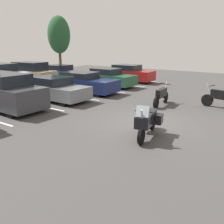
{
  "coord_description": "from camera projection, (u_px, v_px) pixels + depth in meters",
  "views": [
    {
      "loc": [
        -9.39,
        -4.69,
        3.36
      ],
      "look_at": [
        -2.1,
        0.37,
        0.9
      ],
      "focal_mm": 39.64,
      "sensor_mm": 36.0,
      "label": 1
    }
  ],
  "objects": [
    {
      "name": "car_far_blue",
      "position": [
        60.0,
        73.0,
        23.28
      ],
      "size": [
        2.06,
        4.74,
        1.46
      ],
      "color": "#2D519E",
      "rests_on": "ground"
    },
    {
      "name": "motorcycle_second",
      "position": [
        221.0,
        98.0,
        13.12
      ],
      "size": [
        0.73,
        2.16,
        1.32
      ],
      "color": "black",
      "rests_on": "ground"
    },
    {
      "name": "car_far_tan",
      "position": [
        31.0,
        73.0,
        21.05
      ],
      "size": [
        2.1,
        4.5,
        1.88
      ],
      "color": "tan",
      "rests_on": "ground"
    },
    {
      "name": "motorcycle_touring",
      "position": [
        147.0,
        121.0,
        9.05
      ],
      "size": [
        2.26,
        1.02,
        1.36
      ],
      "color": "black",
      "rests_on": "ground"
    },
    {
      "name": "parking_stripes",
      "position": [
        34.0,
        105.0,
        14.12
      ],
      "size": [
        24.03,
        4.88,
        0.01
      ],
      "color": "silver",
      "rests_on": "ground"
    },
    {
      "name": "car_navy",
      "position": [
        84.0,
        83.0,
        17.45
      ],
      "size": [
        2.04,
        4.82,
        1.44
      ],
      "color": "navy",
      "rests_on": "ground"
    },
    {
      "name": "car_grey",
      "position": [
        54.0,
        89.0,
        15.12
      ],
      "size": [
        1.93,
        4.61,
        1.42
      ],
      "color": "slate",
      "rests_on": "ground"
    },
    {
      "name": "car_green",
      "position": [
        107.0,
        78.0,
        20.03
      ],
      "size": [
        1.96,
        4.77,
        1.46
      ],
      "color": "#235638",
      "rests_on": "ground"
    },
    {
      "name": "car_charcoal",
      "position": [
        6.0,
        92.0,
        12.92
      ],
      "size": [
        2.02,
        4.5,
        1.88
      ],
      "color": "#38383D",
      "rests_on": "ground"
    },
    {
      "name": "car_red",
      "position": [
        129.0,
        73.0,
        22.42
      ],
      "size": [
        1.96,
        4.44,
        1.53
      ],
      "color": "maroon",
      "rests_on": "ground"
    },
    {
      "name": "ground",
      "position": [
        146.0,
        124.0,
        10.92
      ],
      "size": [
        44.0,
        44.0,
        0.1
      ],
      "primitive_type": "cube",
      "color": "#423F3F"
    },
    {
      "name": "motorcycle_third",
      "position": [
        161.0,
        95.0,
        13.84
      ],
      "size": [
        2.24,
        0.62,
        1.27
      ],
      "color": "black",
      "rests_on": "ground"
    },
    {
      "name": "tree_center",
      "position": [
        59.0,
        35.0,
        30.3
      ],
      "size": [
        2.74,
        2.74,
        6.67
      ],
      "color": "#4C3823",
      "rests_on": "ground"
    }
  ]
}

